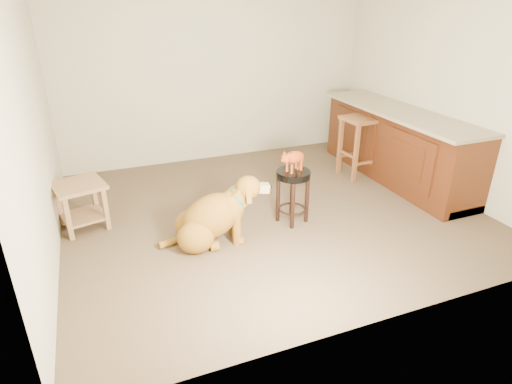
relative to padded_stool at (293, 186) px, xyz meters
name	(u,v)px	position (x,y,z in m)	size (l,w,h in m)	color
floor	(271,211)	(-0.12, 0.31, -0.42)	(4.50, 4.00, 0.01)	brown
room_shell	(273,61)	(-0.12, 0.31, 1.26)	(4.54, 4.04, 2.62)	#C0BA9A
cabinet_run	(397,147)	(1.82, 0.61, 0.02)	(0.70, 2.56, 0.94)	#49200D
padded_stool	(293,186)	(0.00, 0.00, 0.00)	(0.39, 0.39, 0.59)	black
wood_stool	(359,146)	(1.41, 0.88, 0.01)	(0.47, 0.47, 0.81)	brown
side_table	(81,199)	(-2.12, 0.69, -0.09)	(0.59, 0.59, 0.51)	olive
golden_retriever	(212,218)	(-0.93, -0.11, -0.15)	(1.14, 0.60, 0.73)	brown
tabby_kitten	(293,158)	(-0.01, 0.00, 0.32)	(0.38, 0.27, 0.27)	maroon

